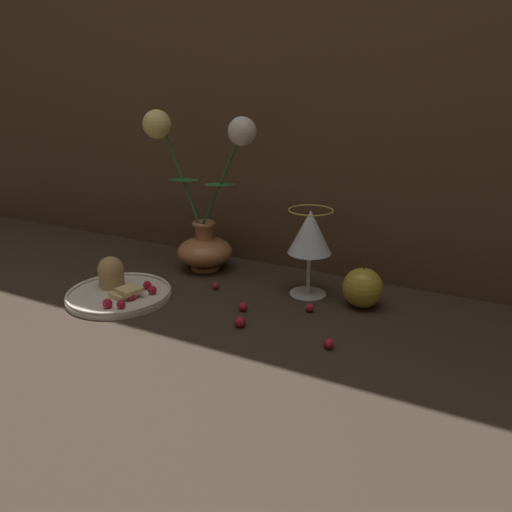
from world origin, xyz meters
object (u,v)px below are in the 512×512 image
Objects in this scene: plate_with_pastries at (118,289)px; apple_beside_vase at (363,288)px; wine_glass at (310,235)px; vase at (202,218)px.

plate_with_pastries is 0.49m from apple_beside_vase.
apple_beside_vase is at bearing -3.75° from wine_glass.
vase is at bearing 174.97° from wine_glass.
apple_beside_vase is (0.39, -0.03, -0.08)m from vase.
plate_with_pastries is 1.17× the size of wine_glass.
wine_glass is at bearing 176.25° from apple_beside_vase.
apple_beside_vase is (0.45, 0.18, 0.02)m from plate_with_pastries.
plate_with_pastries is 2.34× the size of apple_beside_vase.
plate_with_pastries is 0.40m from wine_glass.
wine_glass is at bearing -5.03° from vase.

